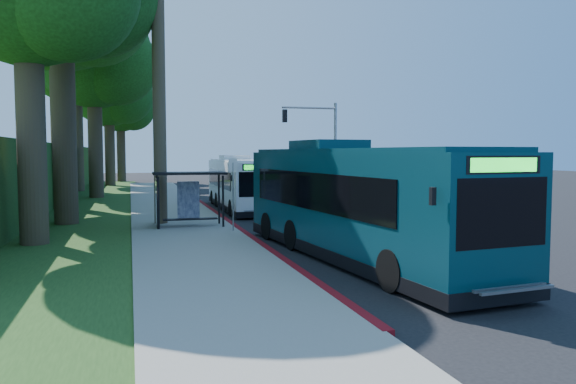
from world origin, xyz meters
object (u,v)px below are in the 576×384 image
object	(u,v)px
white_bus	(239,183)
pickup	(309,191)
teal_bus	(355,201)
bus_shelter	(184,189)

from	to	relation	value
white_bus	pickup	bearing A→B (deg)	30.47
teal_bus	pickup	world-z (taller)	teal_bus
bus_shelter	white_bus	distance (m)	8.81
bus_shelter	teal_bus	distance (m)	9.90
white_bus	bus_shelter	bearing A→B (deg)	-116.54
pickup	bus_shelter	bearing A→B (deg)	-132.71
bus_shelter	pickup	bearing A→B (deg)	49.26
white_bus	teal_bus	world-z (taller)	teal_bus
bus_shelter	teal_bus	bearing A→B (deg)	-62.07
bus_shelter	white_bus	size ratio (longest dim) A/B	0.29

